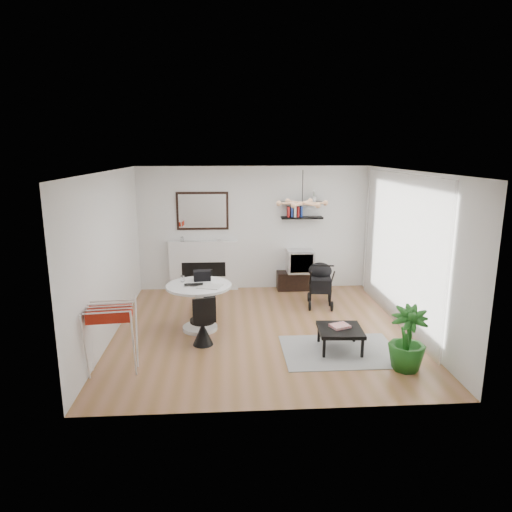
{
  "coord_description": "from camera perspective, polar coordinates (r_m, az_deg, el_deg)",
  "views": [
    {
      "loc": [
        -0.59,
        -7.36,
        3.02
      ],
      "look_at": [
        -0.08,
        0.4,
        1.22
      ],
      "focal_mm": 32.0,
      "sensor_mm": 36.0,
      "label": 1
    }
  ],
  "objects": [
    {
      "name": "crt_tv",
      "position": [
        10.07,
        5.52,
        -0.62
      ],
      "size": [
        0.58,
        0.5,
        0.5
      ],
      "color": "silver",
      "rests_on": "tv_console"
    },
    {
      "name": "chair_far",
      "position": [
        8.65,
        -6.3,
        -5.63
      ],
      "size": [
        0.42,
        0.43,
        0.83
      ],
      "rotation": [
        0.0,
        0.0,
        0.23
      ],
      "color": "black",
      "rests_on": "floor"
    },
    {
      "name": "fireplace",
      "position": [
        10.07,
        -6.56,
        -0.44
      ],
      "size": [
        1.5,
        0.17,
        2.16
      ],
      "color": "white",
      "rests_on": "floor"
    },
    {
      "name": "rug",
      "position": [
        7.29,
        10.42,
        -11.6
      ],
      "size": [
        1.76,
        1.27,
        0.01
      ],
      "primitive_type": "cube",
      "color": "gray",
      "rests_on": "floor"
    },
    {
      "name": "sheer_curtain",
      "position": [
        8.3,
        17.45,
        0.82
      ],
      "size": [
        0.04,
        3.6,
        2.6
      ],
      "primitive_type": "cube",
      "color": "white",
      "rests_on": "wall_right"
    },
    {
      "name": "potted_plant",
      "position": [
        6.8,
        18.4,
        -9.79
      ],
      "size": [
        0.62,
        0.62,
        0.92
      ],
      "primitive_type": "imported",
      "rotation": [
        0.0,
        0.0,
        -0.23
      ],
      "color": "#1D5B1A",
      "rests_on": "floor"
    },
    {
      "name": "magazines",
      "position": [
        7.25,
        10.44,
        -8.6
      ],
      "size": [
        0.34,
        0.3,
        0.04
      ],
      "primitive_type": "cube",
      "rotation": [
        0.0,
        0.0,
        0.36
      ],
      "color": "red",
      "rests_on": "coffee_table"
    },
    {
      "name": "chair_near",
      "position": [
        7.34,
        -6.65,
        -9.1
      ],
      "size": [
        0.42,
        0.43,
        0.83
      ],
      "rotation": [
        0.0,
        0.0,
        3.38
      ],
      "color": "black",
      "rests_on": "floor"
    },
    {
      "name": "shelf_upper",
      "position": [
        9.92,
        5.8,
        6.62
      ],
      "size": [
        0.9,
        0.25,
        0.04
      ],
      "primitive_type": "cube",
      "color": "black",
      "rests_on": "wall_back"
    },
    {
      "name": "newspaper",
      "position": [
        7.64,
        -5.8,
        -3.79
      ],
      "size": [
        0.46,
        0.42,
        0.01
      ],
      "primitive_type": "cube",
      "rotation": [
        0.0,
        0.0,
        -0.32
      ],
      "color": "white",
      "rests_on": "dining_table"
    },
    {
      "name": "black_bag",
      "position": [
        8.0,
        -6.76,
        -2.43
      ],
      "size": [
        0.31,
        0.21,
        0.17
      ],
      "primitive_type": "cube",
      "rotation": [
        0.0,
        0.0,
        0.12
      ],
      "color": "black",
      "rests_on": "dining_table"
    },
    {
      "name": "pendant_lamp",
      "position": [
        7.81,
        5.8,
        6.59
      ],
      "size": [
        0.9,
        0.9,
        0.1
      ],
      "primitive_type": null,
      "color": "tan",
      "rests_on": "ceiling"
    },
    {
      "name": "coffee_table",
      "position": [
        7.23,
        10.47,
        -9.17
      ],
      "size": [
        0.71,
        0.71,
        0.34
      ],
      "rotation": [
        0.0,
        0.0,
        -0.06
      ],
      "color": "black",
      "rests_on": "rug"
    },
    {
      "name": "shelf_lower",
      "position": [
        9.97,
        5.76,
        4.79
      ],
      "size": [
        0.9,
        0.25,
        0.04
      ],
      "primitive_type": "cube",
      "color": "black",
      "rests_on": "wall_back"
    },
    {
      "name": "wall_left",
      "position": [
        7.78,
        -17.88,
        0.01
      ],
      "size": [
        0.0,
        5.0,
        5.0
      ],
      "primitive_type": "plane",
      "rotation": [
        1.57,
        0.0,
        1.57
      ],
      "color": "white",
      "rests_on": "floor"
    },
    {
      "name": "floor",
      "position": [
        7.98,
        0.77,
        -9.21
      ],
      "size": [
        5.0,
        5.0,
        0.0
      ],
      "primitive_type": "plane",
      "color": "olive",
      "rests_on": "ground"
    },
    {
      "name": "laptop",
      "position": [
        7.7,
        -7.81,
        -3.66
      ],
      "size": [
        0.32,
        0.21,
        0.02
      ],
      "primitive_type": "imported",
      "rotation": [
        0.0,
        0.0,
        0.04
      ],
      "color": "black",
      "rests_on": "dining_table"
    },
    {
      "name": "dining_table",
      "position": [
        7.86,
        -7.1,
        -5.49
      ],
      "size": [
        1.11,
        1.11,
        0.81
      ],
      "color": "white",
      "rests_on": "floor"
    },
    {
      "name": "drinking_glass",
      "position": [
        7.97,
        -9.16,
        -2.82
      ],
      "size": [
        0.07,
        0.07,
        0.11
      ],
      "primitive_type": "cylinder",
      "color": "white",
      "rests_on": "dining_table"
    },
    {
      "name": "drying_rack",
      "position": [
        6.65,
        -17.57,
        -9.68
      ],
      "size": [
        0.72,
        0.68,
        0.99
      ],
      "rotation": [
        0.0,
        0.0,
        0.11
      ],
      "color": "white",
      "rests_on": "floor"
    },
    {
      "name": "wall_right",
      "position": [
        8.15,
        18.6,
        0.53
      ],
      "size": [
        0.0,
        5.0,
        5.0
      ],
      "primitive_type": "plane",
      "rotation": [
        1.57,
        0.0,
        -1.57
      ],
      "color": "white",
      "rests_on": "floor"
    },
    {
      "name": "tv_console",
      "position": [
        10.2,
        5.64,
        -3.07
      ],
      "size": [
        1.06,
        0.37,
        0.4
      ],
      "primitive_type": "cube",
      "color": "black",
      "rests_on": "floor"
    },
    {
      "name": "ceiling",
      "position": [
        7.39,
        0.83,
        10.56
      ],
      "size": [
        5.0,
        5.0,
        0.0
      ],
      "primitive_type": "plane",
      "color": "white",
      "rests_on": "wall_back"
    },
    {
      "name": "stroller",
      "position": [
        9.16,
        8.03,
        -3.66
      ],
      "size": [
        0.57,
        0.81,
        0.95
      ],
      "rotation": [
        0.0,
        0.0,
        -0.13
      ],
      "color": "black",
      "rests_on": "floor"
    },
    {
      "name": "wall_back",
      "position": [
        10.02,
        -0.33,
        3.45
      ],
      "size": [
        5.0,
        0.0,
        5.0
      ],
      "primitive_type": "plane",
      "rotation": [
        1.57,
        0.0,
        0.0
      ],
      "color": "white",
      "rests_on": "floor"
    }
  ]
}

